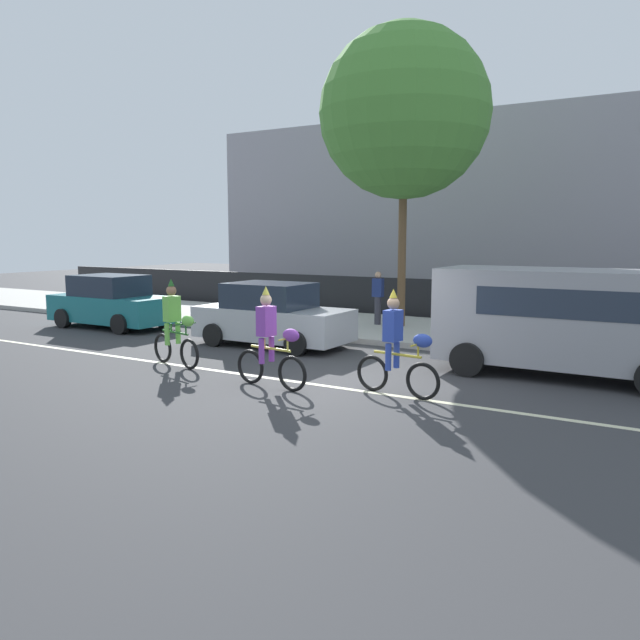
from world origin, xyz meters
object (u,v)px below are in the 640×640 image
object	(u,v)px
parade_cyclist_cobalt	(398,349)
parked_car_silver	(272,316)
parked_car_teal	(112,303)
parade_cyclist_lime	(175,328)
parade_cyclist_purple	(271,344)
parked_van_grey	(570,314)
pedestrian_onlooker	(378,296)

from	to	relation	value
parade_cyclist_cobalt	parked_car_silver	world-z (taller)	parade_cyclist_cobalt
parade_cyclist_cobalt	parked_car_teal	distance (m)	11.55
parade_cyclist_cobalt	parked_car_silver	size ratio (longest dim) A/B	0.47
parade_cyclist_lime	parade_cyclist_purple	bearing A→B (deg)	-10.70
parked_car_silver	parked_car_teal	bearing A→B (deg)	178.64
parade_cyclist_lime	parade_cyclist_cobalt	distance (m)	5.23
parade_cyclist_cobalt	parade_cyclist_purple	bearing A→B (deg)	-163.70
parade_cyclist_purple	parked_car_silver	distance (m)	4.56
parade_cyclist_purple	parked_car_teal	world-z (taller)	parade_cyclist_purple
parked_van_grey	parked_car_silver	xyz separation A→B (m)	(-7.26, -0.07, -0.50)
parked_van_grey	parked_car_teal	world-z (taller)	parked_van_grey
parade_cyclist_lime	parked_car_teal	size ratio (longest dim) A/B	0.47
parked_car_teal	parade_cyclist_cobalt	bearing A→B (deg)	-16.22
parade_cyclist_lime	parked_van_grey	size ratio (longest dim) A/B	0.38
parked_van_grey	pedestrian_onlooker	world-z (taller)	parked_van_grey
parked_van_grey	pedestrian_onlooker	distance (m)	7.31
parade_cyclist_cobalt	parked_car_silver	distance (m)	5.78
parade_cyclist_cobalt	parked_car_teal	bearing A→B (deg)	163.78
parade_cyclist_purple	pedestrian_onlooker	size ratio (longest dim) A/B	1.19
parade_cyclist_lime	parade_cyclist_cobalt	world-z (taller)	same
parade_cyclist_cobalt	parade_cyclist_lime	bearing A→B (deg)	-178.76
parade_cyclist_lime	parade_cyclist_purple	xyz separation A→B (m)	(2.94, -0.56, 0.00)
pedestrian_onlooker	parked_car_silver	bearing A→B (deg)	-105.58
parked_car_silver	parade_cyclist_cobalt	bearing A→B (deg)	-32.20
parade_cyclist_lime	parked_car_silver	bearing A→B (deg)	83.82
parked_van_grey	pedestrian_onlooker	size ratio (longest dim) A/B	3.09
parked_car_teal	pedestrian_onlooker	bearing A→B (deg)	27.92
parked_van_grey	parked_car_silver	bearing A→B (deg)	-179.44
parade_cyclist_lime	pedestrian_onlooker	world-z (taller)	parade_cyclist_lime
parade_cyclist_lime	parked_van_grey	world-z (taller)	parked_van_grey
parade_cyclist_lime	parked_car_teal	xyz separation A→B (m)	(-5.86, 3.34, -0.06)
parade_cyclist_purple	pedestrian_onlooker	bearing A→B (deg)	100.74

